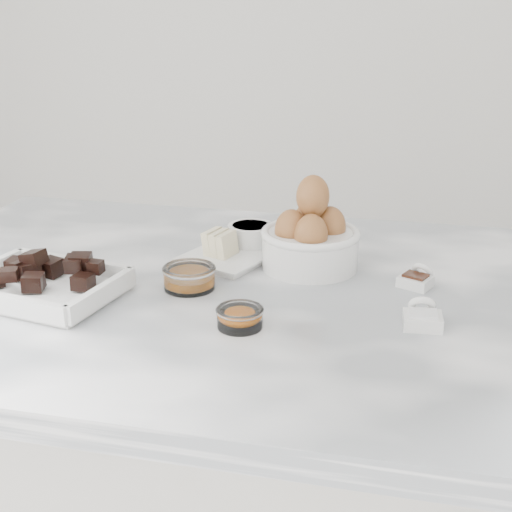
{
  "coord_description": "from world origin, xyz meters",
  "views": [
    {
      "loc": [
        0.26,
        -0.99,
        1.36
      ],
      "look_at": [
        0.02,
        0.03,
        0.98
      ],
      "focal_mm": 50.0,
      "sensor_mm": 36.0,
      "label": 1
    }
  ],
  "objects_px": {
    "honey_bowl": "(189,277)",
    "vanilla_spoon": "(417,278)",
    "butter_plate": "(225,253)",
    "sugar_ramekin": "(251,237)",
    "chocolate_dish": "(41,281)",
    "zest_bowl": "(240,316)",
    "egg_bowl": "(310,238)",
    "salt_spoon": "(422,316)"
  },
  "relations": [
    {
      "from": "vanilla_spoon",
      "to": "chocolate_dish",
      "type": "bearing_deg",
      "value": -162.95
    },
    {
      "from": "chocolate_dish",
      "to": "salt_spoon",
      "type": "distance_m",
      "value": 0.56
    },
    {
      "from": "butter_plate",
      "to": "salt_spoon",
      "type": "relative_size",
      "value": 2.47
    },
    {
      "from": "chocolate_dish",
      "to": "egg_bowl",
      "type": "height_order",
      "value": "egg_bowl"
    },
    {
      "from": "honey_bowl",
      "to": "salt_spoon",
      "type": "bearing_deg",
      "value": -8.71
    },
    {
      "from": "chocolate_dish",
      "to": "sugar_ramekin",
      "type": "height_order",
      "value": "chocolate_dish"
    },
    {
      "from": "butter_plate",
      "to": "salt_spoon",
      "type": "distance_m",
      "value": 0.37
    },
    {
      "from": "chocolate_dish",
      "to": "honey_bowl",
      "type": "xyz_separation_m",
      "value": [
        0.21,
        0.08,
        -0.01
      ]
    },
    {
      "from": "zest_bowl",
      "to": "chocolate_dish",
      "type": "bearing_deg",
      "value": 173.39
    },
    {
      "from": "zest_bowl",
      "to": "vanilla_spoon",
      "type": "height_order",
      "value": "vanilla_spoon"
    },
    {
      "from": "sugar_ramekin",
      "to": "honey_bowl",
      "type": "relative_size",
      "value": 0.97
    },
    {
      "from": "egg_bowl",
      "to": "honey_bowl",
      "type": "distance_m",
      "value": 0.21
    },
    {
      "from": "sugar_ramekin",
      "to": "egg_bowl",
      "type": "height_order",
      "value": "egg_bowl"
    },
    {
      "from": "chocolate_dish",
      "to": "honey_bowl",
      "type": "distance_m",
      "value": 0.22
    },
    {
      "from": "chocolate_dish",
      "to": "vanilla_spoon",
      "type": "distance_m",
      "value": 0.57
    },
    {
      "from": "chocolate_dish",
      "to": "sugar_ramekin",
      "type": "relative_size",
      "value": 3.15
    },
    {
      "from": "sugar_ramekin",
      "to": "salt_spoon",
      "type": "relative_size",
      "value": 1.21
    },
    {
      "from": "butter_plate",
      "to": "zest_bowl",
      "type": "distance_m",
      "value": 0.25
    },
    {
      "from": "chocolate_dish",
      "to": "sugar_ramekin",
      "type": "distance_m",
      "value": 0.37
    },
    {
      "from": "butter_plate",
      "to": "egg_bowl",
      "type": "relative_size",
      "value": 1.0
    },
    {
      "from": "honey_bowl",
      "to": "vanilla_spoon",
      "type": "relative_size",
      "value": 1.21
    },
    {
      "from": "butter_plate",
      "to": "honey_bowl",
      "type": "bearing_deg",
      "value": -101.18
    },
    {
      "from": "egg_bowl",
      "to": "honey_bowl",
      "type": "height_order",
      "value": "egg_bowl"
    },
    {
      "from": "sugar_ramekin",
      "to": "zest_bowl",
      "type": "distance_m",
      "value": 0.31
    },
    {
      "from": "salt_spoon",
      "to": "butter_plate",
      "type": "bearing_deg",
      "value": 152.25
    },
    {
      "from": "butter_plate",
      "to": "sugar_ramekin",
      "type": "height_order",
      "value": "butter_plate"
    },
    {
      "from": "sugar_ramekin",
      "to": "salt_spoon",
      "type": "distance_m",
      "value": 0.39
    },
    {
      "from": "honey_bowl",
      "to": "zest_bowl",
      "type": "relative_size",
      "value": 1.26
    },
    {
      "from": "salt_spoon",
      "to": "vanilla_spoon",
      "type": "bearing_deg",
      "value": 93.95
    },
    {
      "from": "zest_bowl",
      "to": "salt_spoon",
      "type": "height_order",
      "value": "salt_spoon"
    },
    {
      "from": "sugar_ramekin",
      "to": "zest_bowl",
      "type": "height_order",
      "value": "sugar_ramekin"
    },
    {
      "from": "vanilla_spoon",
      "to": "salt_spoon",
      "type": "height_order",
      "value": "salt_spoon"
    },
    {
      "from": "egg_bowl",
      "to": "vanilla_spoon",
      "type": "relative_size",
      "value": 2.38
    },
    {
      "from": "chocolate_dish",
      "to": "vanilla_spoon",
      "type": "bearing_deg",
      "value": 17.05
    },
    {
      "from": "salt_spoon",
      "to": "sugar_ramekin",
      "type": "bearing_deg",
      "value": 141.01
    },
    {
      "from": "egg_bowl",
      "to": "zest_bowl",
      "type": "height_order",
      "value": "egg_bowl"
    },
    {
      "from": "butter_plate",
      "to": "zest_bowl",
      "type": "relative_size",
      "value": 2.48
    },
    {
      "from": "chocolate_dish",
      "to": "honey_bowl",
      "type": "relative_size",
      "value": 3.05
    },
    {
      "from": "sugar_ramekin",
      "to": "honey_bowl",
      "type": "height_order",
      "value": "sugar_ramekin"
    },
    {
      "from": "vanilla_spoon",
      "to": "butter_plate",
      "type": "bearing_deg",
      "value": 174.69
    },
    {
      "from": "honey_bowl",
      "to": "vanilla_spoon",
      "type": "xyz_separation_m",
      "value": [
        0.34,
        0.09,
        -0.01
      ]
    },
    {
      "from": "chocolate_dish",
      "to": "vanilla_spoon",
      "type": "relative_size",
      "value": 3.68
    }
  ]
}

